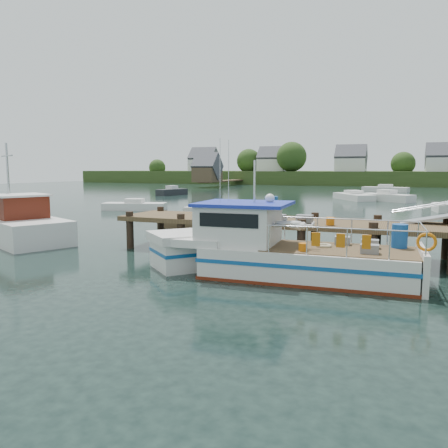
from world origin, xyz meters
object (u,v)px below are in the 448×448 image
at_px(lobster_boat, 273,251).
at_px(work_boat, 14,224).
at_px(moored_far, 385,189).
at_px(moored_d, 353,196).
at_px(moored_a, 135,206).
at_px(moored_e, 172,192).
at_px(moored_b, 387,197).
at_px(dock, 437,203).
at_px(moored_rowboat, 196,220).

height_order(lobster_boat, work_boat, work_boat).
height_order(work_boat, moored_far, work_boat).
xyz_separation_m(lobster_boat, moored_d, (-1.34, 36.88, -0.40)).
bearing_deg(work_boat, moored_a, 126.29).
bearing_deg(moored_a, moored_e, 112.70).
bearing_deg(moored_d, lobster_boat, -89.75).
bearing_deg(lobster_boat, moored_a, 130.97).
bearing_deg(moored_b, work_boat, -117.71).
bearing_deg(dock, work_boat, -175.71).
bearing_deg(moored_e, lobster_boat, -52.30).
height_order(lobster_boat, moored_rowboat, lobster_boat).
xyz_separation_m(dock, moored_far, (-3.68, 52.95, -1.83)).
bearing_deg(moored_rowboat, moored_d, 102.22).
height_order(dock, moored_far, dock).
bearing_deg(work_boat, moored_b, 88.92).
xyz_separation_m(moored_rowboat, moored_e, (-16.95, 27.55, 0.01)).
xyz_separation_m(work_boat, moored_b, (15.95, 33.55, -0.28)).
bearing_deg(moored_rowboat, lobster_boat, -27.37).
height_order(dock, moored_a, dock).
xyz_separation_m(moored_a, moored_d, (15.63, 19.47, 0.04)).
bearing_deg(lobster_boat, moored_far, 85.47).
distance_m(lobster_boat, moored_b, 35.90).
xyz_separation_m(dock, moored_e, (-29.18, 33.16, -1.78)).
distance_m(moored_d, moored_e, 22.93).
bearing_deg(lobster_boat, moored_b, 83.23).
bearing_deg(work_boat, lobster_boat, 14.94).
distance_m(moored_a, moored_e, 20.76).
bearing_deg(moored_e, moored_b, 2.15).
distance_m(moored_rowboat, moored_a, 12.61).
relative_size(lobster_boat, moored_far, 1.36).
bearing_deg(moored_a, moored_far, 67.22).
relative_size(moored_far, moored_a, 1.25).
height_order(lobster_boat, moored_far, lobster_boat).
xyz_separation_m(moored_b, moored_d, (-3.52, 1.05, -0.06)).
xyz_separation_m(lobster_boat, work_boat, (-13.76, 2.28, -0.06)).
height_order(dock, moored_d, dock).
bearing_deg(moored_d, dock, -81.15).
relative_size(work_boat, moored_e, 1.81).
distance_m(dock, lobster_boat, 6.31).
height_order(dock, moored_e, dock).
relative_size(work_boat, moored_far, 1.26).
bearing_deg(dock, moored_far, 93.98).
height_order(dock, lobster_boat, dock).
relative_size(moored_rowboat, moored_a, 0.80).
bearing_deg(work_boat, moored_far, 98.91).
xyz_separation_m(moored_far, moored_e, (-25.50, -19.79, 0.05)).
distance_m(moored_b, moored_d, 3.67).
bearing_deg(moored_d, moored_b, -18.42).
height_order(moored_far, moored_d, moored_far).
xyz_separation_m(moored_rowboat, moored_far, (8.55, 47.34, -0.05)).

